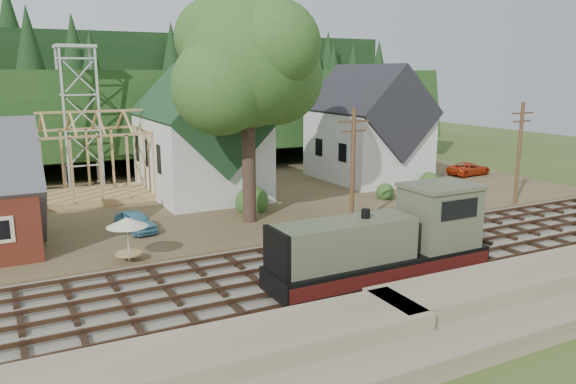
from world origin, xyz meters
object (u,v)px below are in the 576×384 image
patio_set (127,224)px  car_blue (136,221)px  locomotive (388,245)px  car_red (469,169)px

patio_set → car_blue: bearing=73.7°
locomotive → car_red: 30.91m
locomotive → car_blue: 16.77m
car_red → patio_set: (-35.01, -10.37, 1.42)m
locomotive → patio_set: (-10.56, 8.50, 0.32)m
locomotive → car_blue: size_ratio=2.96×
car_blue → patio_set: size_ratio=1.59×
car_red → patio_set: patio_set is taller
car_red → patio_set: bearing=102.3°
locomotive → car_red: bearing=37.7°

